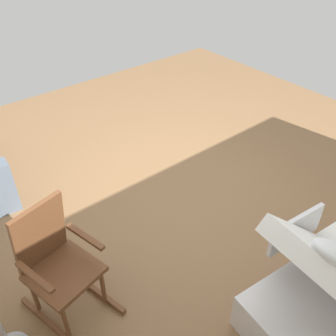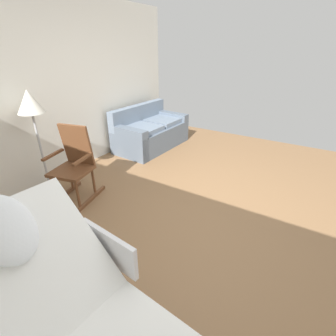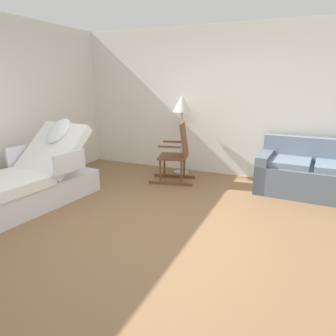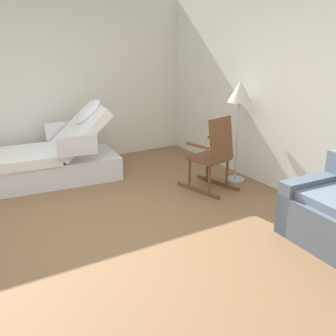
% 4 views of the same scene
% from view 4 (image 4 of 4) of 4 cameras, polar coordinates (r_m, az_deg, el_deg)
% --- Properties ---
extents(ground_plane, '(6.83, 6.83, 0.00)m').
position_cam_4_polar(ground_plane, '(4.36, -8.52, -9.68)').
color(ground_plane, olive).
extents(back_wall, '(5.66, 0.10, 2.70)m').
position_cam_4_polar(back_wall, '(5.40, 17.46, 10.42)').
color(back_wall, silver).
rests_on(back_wall, ground).
extents(side_wall, '(0.10, 5.30, 2.70)m').
position_cam_4_polar(side_wall, '(6.54, -18.76, 11.64)').
color(side_wall, silver).
rests_on(side_wall, ground).
extents(hospital_bed, '(1.16, 2.14, 1.21)m').
position_cam_4_polar(hospital_bed, '(5.99, -16.99, 1.09)').
color(hospital_bed, silver).
rests_on(hospital_bed, ground).
extents(rocking_chair, '(0.85, 0.64, 1.05)m').
position_cam_4_polar(rocking_chair, '(5.37, 6.67, 1.84)').
color(rocking_chair, brown).
rests_on(rocking_chair, ground).
extents(floor_lamp, '(0.34, 0.34, 1.48)m').
position_cam_4_polar(floor_lamp, '(5.61, 10.49, 10.00)').
color(floor_lamp, '#B2B5BA').
rests_on(floor_lamp, ground).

